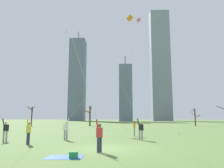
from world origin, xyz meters
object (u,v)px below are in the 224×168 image
distant_kite_high_overhead_pink (138,28)px  bare_tree_right_of_center (195,116)px  kite_flyer_foreground_right_blue (7,80)px  bare_tree_leftmost (90,115)px  distant_kite_drifting_right_white (66,38)px  kite_flyer_far_back_purple (125,97)px  kite_flyer_midfield_left_red (80,70)px  distant_kite_low_near_trees_orange (128,25)px  bare_tree_center (32,115)px  kite_flyer_midfield_right_teal (94,95)px  bystander_strolling_midfield (134,128)px  picnic_spot (70,156)px

distant_kite_high_overhead_pink → bare_tree_right_of_center: 24.94m
distant_kite_high_overhead_pink → bare_tree_right_of_center: (13.95, 12.33, -16.60)m
kite_flyer_foreground_right_blue → bare_tree_leftmost: (0.30, 38.99, -1.70)m
distant_kite_drifting_right_white → kite_flyer_far_back_purple: bearing=-64.9°
kite_flyer_far_back_purple → kite_flyer_midfield_left_red: size_ratio=1.08×
distant_kite_high_overhead_pink → distant_kite_low_near_trees_orange: 6.37m
kite_flyer_foreground_right_blue → bare_tree_center: (-12.97, 37.90, -1.81)m
kite_flyer_foreground_right_blue → bare_tree_leftmost: size_ratio=3.52×
kite_flyer_midfield_right_teal → bare_tree_right_of_center: size_ratio=3.66×
bystander_strolling_midfield → distant_kite_drifting_right_white: (-12.27, 19.27, 16.90)m
distant_kite_drifting_right_white → picnic_spot: (8.21, -32.00, -17.71)m
bare_tree_center → kite_flyer_midfield_right_teal: bearing=-61.2°
kite_flyer_far_back_purple → bare_tree_right_of_center: (17.11, 33.59, -1.56)m
distant_kite_low_near_trees_orange → bare_tree_right_of_center: 28.22m
bare_tree_right_of_center → bare_tree_leftmost: bearing=-179.4°
kite_flyer_far_back_purple → kite_flyer_midfield_left_red: kite_flyer_far_back_purple is taller
kite_flyer_midfield_left_red → bare_tree_center: bearing=114.3°
bare_tree_leftmost → bare_tree_center: bearing=-175.3°
bystander_strolling_midfield → bare_tree_leftmost: bare_tree_leftmost is taller
distant_kite_high_overhead_pink → picnic_spot: size_ratio=11.45×
distant_kite_high_overhead_pink → bare_tree_right_of_center: bearing=41.5°
distant_kite_drifting_right_white → bare_tree_right_of_center: 33.73m
bystander_strolling_midfield → bare_tree_center: bare_tree_center is taller
kite_flyer_foreground_right_blue → distant_kite_drifting_right_white: (-3.55, 29.54, 13.51)m
distant_kite_low_near_trees_orange → bare_tree_right_of_center: distant_kite_low_near_trees_orange is taller
kite_flyer_foreground_right_blue → distant_kite_high_overhead_pink: (10.79, 26.90, 14.50)m
kite_flyer_foreground_right_blue → kite_flyer_midfield_left_red: 5.32m
bystander_strolling_midfield → distant_kite_high_overhead_pink: size_ratio=0.08×
kite_flyer_far_back_purple → bare_tree_right_of_center: bearing=63.0°
kite_flyer_midfield_right_teal → kite_flyer_midfield_left_red: size_ratio=0.87×
kite_flyer_midfield_left_red → distant_kite_drifting_right_white: bearing=105.1°
kite_flyer_foreground_right_blue → distant_kite_low_near_trees_orange: 26.14m
kite_flyer_far_back_purple → kite_flyer_midfield_left_red: 8.03m
bare_tree_center → bare_tree_right_of_center: bare_tree_center is taller
distant_kite_high_overhead_pink → distant_kite_drifting_right_white: (-14.34, 2.64, -0.98)m
kite_flyer_midfield_left_red → bare_tree_right_of_center: kite_flyer_midfield_left_red is taller
bare_tree_center → bare_tree_right_of_center: (37.71, 1.33, -0.29)m
distant_kite_high_overhead_pink → bare_tree_leftmost: 22.77m
kite_flyer_foreground_right_blue → bystander_strolling_midfield: (8.73, 10.27, -3.39)m
kite_flyer_midfield_right_teal → kite_flyer_foreground_right_blue: (-4.93, -5.28, 0.46)m
distant_kite_drifting_right_white → bare_tree_center: (-9.43, 8.36, -15.32)m
kite_flyer_far_back_purple → distant_kite_high_overhead_pink: bearing=81.5°
distant_kite_low_near_trees_orange → distant_kite_drifting_right_white: size_ratio=0.94×
kite_flyer_midfield_right_teal → distant_kite_drifting_right_white: distant_kite_drifting_right_white is taller
kite_flyer_midfield_left_red → bare_tree_center: size_ratio=3.70×
kite_flyer_midfield_right_teal → bare_tree_leftmost: 34.05m
kite_flyer_far_back_purple → bystander_strolling_midfield: kite_flyer_far_back_purple is taller
bystander_strolling_midfield → distant_kite_low_near_trees_orange: (0.01, 10.92, 15.95)m
bystander_strolling_midfield → picnic_spot: bearing=-107.7°
bare_tree_leftmost → bare_tree_right_of_center: 24.44m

